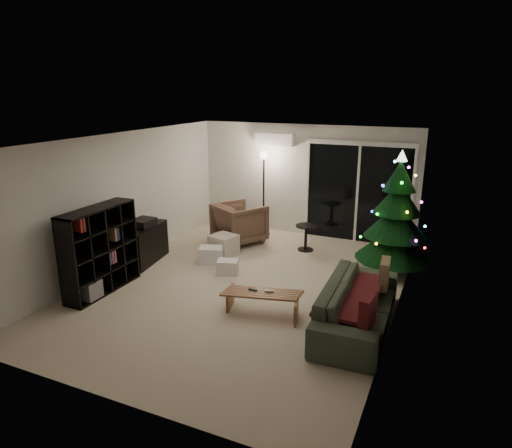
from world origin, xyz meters
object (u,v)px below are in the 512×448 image
at_px(sofa, 357,305).
at_px(christmas_tree, 397,213).
at_px(bookshelf, 92,249).
at_px(armchair, 239,223).
at_px(media_cabinet, 145,244).
at_px(coffee_table, 262,303).

distance_m(sofa, christmas_tree, 2.44).
bearing_deg(christmas_tree, bookshelf, -147.58).
bearing_deg(bookshelf, christmas_tree, 26.53).
bearing_deg(bookshelf, armchair, 63.90).
height_order(bookshelf, sofa, bookshelf).
distance_m(armchair, sofa, 4.09).
xyz_separation_m(sofa, christmas_tree, (0.16, 2.30, 0.79)).
bearing_deg(armchair, bookshelf, 99.44).
height_order(sofa, christmas_tree, christmas_tree).
distance_m(media_cabinet, armchair, 2.14).
distance_m(bookshelf, christmas_tree, 5.30).
bearing_deg(coffee_table, armchair, 107.76).
height_order(media_cabinet, coffee_table, media_cabinet).
bearing_deg(armchair, coffee_table, 151.45).
xyz_separation_m(armchair, coffee_table, (1.76, -2.85, -0.26)).
height_order(media_cabinet, christmas_tree, christmas_tree).
bearing_deg(bookshelf, sofa, 1.16).
relative_size(armchair, christmas_tree, 0.43).
bearing_deg(media_cabinet, sofa, -19.70).
relative_size(bookshelf, armchair, 1.49).
distance_m(media_cabinet, sofa, 4.38).
distance_m(bookshelf, sofa, 4.35).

